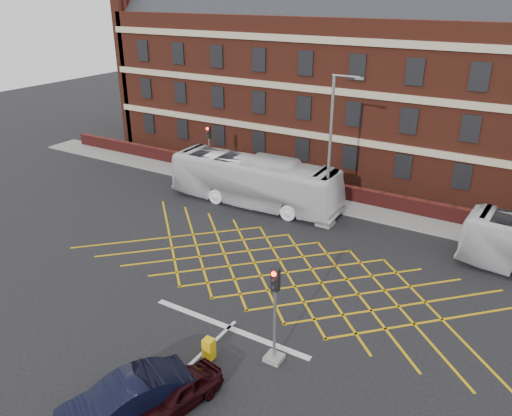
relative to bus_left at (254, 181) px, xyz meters
The scene contains 14 objects.
ground 11.12m from the bus_left, 55.32° to the right, with size 120.00×120.00×0.00m, color black.
victorian_building 15.74m from the bus_left, 63.38° to the left, with size 51.00×12.17×20.40m.
boundary_wall 7.49m from the bus_left, 32.40° to the left, with size 56.00×0.50×1.10m, color #4E1515.
far_pavement 7.11m from the bus_left, 25.39° to the left, with size 60.00×3.00×0.12m, color slate.
box_junction_hatching 9.56m from the bus_left, 48.37° to the right, with size 11.50×0.12×0.02m, color #CC990C.
stop_line 14.11m from the bus_left, 63.49° to the right, with size 8.00×0.30×0.02m, color silver.
bus_left is the anchor object (origin of this frame).
car_navy 19.52m from the bus_left, 72.03° to the right, with size 1.66×4.75×1.57m, color black.
car_maroon 18.71m from the bus_left, 67.31° to the right, with size 1.43×3.55×1.21m, color black.
traffic_light_near 16.08m from the bus_left, 56.00° to the right, with size 0.70×0.70×4.27m.
traffic_light_far 6.11m from the bus_left, 156.04° to the left, with size 0.70×0.70×4.27m.
street_lamp 5.92m from the bus_left, ahead, with size 2.25×1.00×9.42m.
direction_signs 7.35m from the bus_left, 158.42° to the left, with size 1.10×0.16×2.20m.
utility_cabinet 16.08m from the bus_left, 65.44° to the right, with size 0.43×0.40×0.92m, color #E1B10D.
Camera 1 is at (10.38, -18.43, 13.79)m, focal length 35.00 mm.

